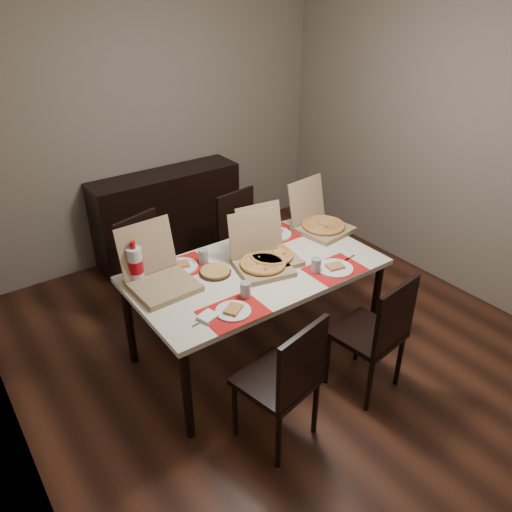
% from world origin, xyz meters
% --- Properties ---
extents(ground, '(3.80, 4.00, 0.02)m').
position_xyz_m(ground, '(0.00, 0.00, -0.01)').
color(ground, '#422114').
rests_on(ground, ground).
extents(room_walls, '(3.84, 4.02, 2.62)m').
position_xyz_m(room_walls, '(0.00, 0.43, 1.73)').
color(room_walls, gray).
rests_on(room_walls, ground).
extents(sideboard, '(1.50, 0.40, 0.90)m').
position_xyz_m(sideboard, '(0.00, 1.78, 0.45)').
color(sideboard, black).
rests_on(sideboard, ground).
extents(dining_table, '(1.80, 1.00, 0.75)m').
position_xyz_m(dining_table, '(-0.18, -0.01, 0.68)').
color(dining_table, beige).
rests_on(dining_table, ground).
extents(chair_near_left, '(0.50, 0.50, 0.93)m').
position_xyz_m(chair_near_left, '(-0.55, -0.82, 0.51)').
color(chair_near_left, black).
rests_on(chair_near_left, ground).
extents(chair_near_right, '(0.47, 0.47, 0.93)m').
position_xyz_m(chair_near_right, '(0.23, -0.83, 0.51)').
color(chair_near_right, black).
rests_on(chair_near_right, ground).
extents(chair_far_left, '(0.52, 0.52, 0.93)m').
position_xyz_m(chair_far_left, '(-0.64, 0.84, 0.51)').
color(chair_far_left, black).
rests_on(chair_far_left, ground).
extents(chair_far_right, '(0.47, 0.47, 0.93)m').
position_xyz_m(chair_far_right, '(0.27, 0.80, 0.51)').
color(chair_far_right, black).
rests_on(chair_far_right, ground).
extents(setting_near_left, '(0.48, 0.30, 0.11)m').
position_xyz_m(setting_near_left, '(-0.59, -0.33, 0.77)').
color(setting_near_left, red).
rests_on(setting_near_left, dining_table).
extents(setting_near_right, '(0.46, 0.30, 0.11)m').
position_xyz_m(setting_near_right, '(0.23, -0.34, 0.77)').
color(setting_near_right, red).
rests_on(setting_near_right, dining_table).
extents(setting_far_left, '(0.47, 0.30, 0.11)m').
position_xyz_m(setting_far_left, '(-0.59, 0.31, 0.77)').
color(setting_far_left, red).
rests_on(setting_far_left, dining_table).
extents(setting_far_right, '(0.50, 0.30, 0.11)m').
position_xyz_m(setting_far_right, '(0.21, 0.32, 0.77)').
color(setting_far_right, red).
rests_on(setting_far_right, dining_table).
extents(napkin_loose, '(0.16, 0.16, 0.02)m').
position_xyz_m(napkin_loose, '(-0.12, -0.08, 0.76)').
color(napkin_loose, white).
rests_on(napkin_loose, dining_table).
extents(pizza_box_center, '(0.45, 0.48, 0.37)m').
position_xyz_m(pizza_box_center, '(-0.15, -0.02, 0.81)').
color(pizza_box_center, '#937854').
rests_on(pizza_box_center, dining_table).
extents(pizza_box_right, '(0.44, 0.48, 0.39)m').
position_xyz_m(pizza_box_right, '(0.61, 0.18, 0.81)').
color(pizza_box_right, '#937854').
rests_on(pizza_box_right, dining_table).
extents(pizza_box_left, '(0.42, 0.46, 0.41)m').
position_xyz_m(pizza_box_left, '(-0.84, 0.18, 0.81)').
color(pizza_box_left, '#937854').
rests_on(pizza_box_left, dining_table).
extents(pizza_box_extra, '(0.42, 0.45, 0.37)m').
position_xyz_m(pizza_box_extra, '(-0.02, 0.04, 0.81)').
color(pizza_box_extra, '#937854').
rests_on(pizza_box_extra, dining_table).
extents(faina_plate, '(0.23, 0.23, 0.03)m').
position_xyz_m(faina_plate, '(-0.46, 0.10, 0.76)').
color(faina_plate, black).
rests_on(faina_plate, dining_table).
extents(dip_bowl, '(0.17, 0.17, 0.03)m').
position_xyz_m(dip_bowl, '(-0.09, 0.17, 0.77)').
color(dip_bowl, white).
rests_on(dip_bowl, dining_table).
extents(soda_bottle, '(0.11, 0.11, 0.31)m').
position_xyz_m(soda_bottle, '(-0.95, 0.32, 0.88)').
color(soda_bottle, silver).
rests_on(soda_bottle, dining_table).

